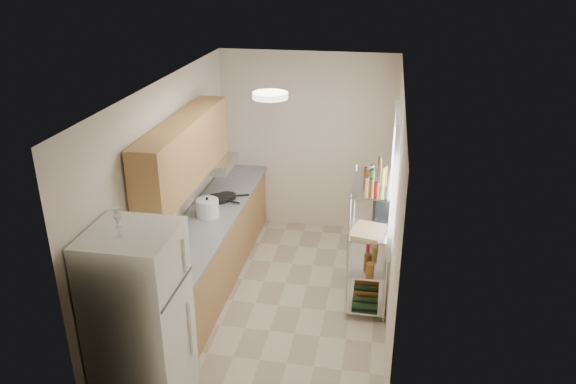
% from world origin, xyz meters
% --- Properties ---
extents(room, '(2.52, 4.42, 2.62)m').
position_xyz_m(room, '(0.00, 0.00, 1.30)').
color(room, beige).
rests_on(room, ground).
extents(counter_run, '(0.63, 3.51, 0.90)m').
position_xyz_m(counter_run, '(-0.92, 0.44, 0.45)').
color(counter_run, '#B17B4B').
rests_on(counter_run, ground).
extents(upper_cabinets, '(0.33, 2.20, 0.72)m').
position_xyz_m(upper_cabinets, '(-1.05, 0.10, 1.81)').
color(upper_cabinets, '#B17B4B').
rests_on(upper_cabinets, room).
extents(range_hood, '(0.50, 0.60, 0.12)m').
position_xyz_m(range_hood, '(-1.00, 0.90, 1.39)').
color(range_hood, '#B7BABC').
rests_on(range_hood, room).
extents(window, '(0.06, 1.00, 1.46)m').
position_xyz_m(window, '(1.23, 0.35, 1.55)').
color(window, white).
rests_on(window, room).
extents(bakers_rack, '(0.45, 0.90, 1.73)m').
position_xyz_m(bakers_rack, '(1.00, 0.30, 1.11)').
color(bakers_rack, silver).
rests_on(bakers_rack, ground).
extents(ceiling_dome, '(0.34, 0.34, 0.05)m').
position_xyz_m(ceiling_dome, '(0.00, -0.30, 2.57)').
color(ceiling_dome, white).
rests_on(ceiling_dome, room).
extents(refrigerator, '(0.72, 0.72, 1.75)m').
position_xyz_m(refrigerator, '(-0.87, -1.72, 0.88)').
color(refrigerator, white).
rests_on(refrigerator, ground).
extents(wine_glass_a, '(0.06, 0.06, 0.18)m').
position_xyz_m(wine_glass_a, '(-0.99, -1.66, 1.84)').
color(wine_glass_a, silver).
rests_on(wine_glass_a, refrigerator).
extents(wine_glass_b, '(0.07, 0.07, 0.18)m').
position_xyz_m(wine_glass_b, '(-0.91, -1.80, 1.85)').
color(wine_glass_b, silver).
rests_on(wine_glass_b, refrigerator).
extents(rice_cooker, '(0.27, 0.27, 0.22)m').
position_xyz_m(rice_cooker, '(-0.93, 0.38, 1.01)').
color(rice_cooker, white).
rests_on(rice_cooker, counter_run).
extents(frying_pan_large, '(0.35, 0.35, 0.05)m').
position_xyz_m(frying_pan_large, '(-0.94, 0.86, 0.92)').
color(frying_pan_large, black).
rests_on(frying_pan_large, counter_run).
extents(frying_pan_small, '(0.31, 0.31, 0.05)m').
position_xyz_m(frying_pan_small, '(-0.86, 0.95, 0.92)').
color(frying_pan_small, black).
rests_on(frying_pan_small, counter_run).
extents(cutting_board, '(0.41, 0.49, 0.03)m').
position_xyz_m(cutting_board, '(0.99, 0.09, 1.03)').
color(cutting_board, tan).
rests_on(cutting_board, bakers_rack).
extents(espresso_machine, '(0.20, 0.27, 0.29)m').
position_xyz_m(espresso_machine, '(1.11, 0.63, 1.15)').
color(espresso_machine, black).
rests_on(espresso_machine, bakers_rack).
extents(storage_bag, '(0.11, 0.14, 0.15)m').
position_xyz_m(storage_bag, '(1.02, 0.62, 0.64)').
color(storage_bag, '#AB152D').
rests_on(storage_bag, bakers_rack).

